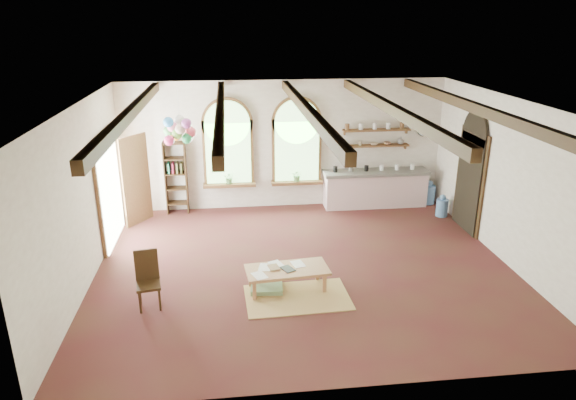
{
  "coord_description": "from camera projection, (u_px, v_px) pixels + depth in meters",
  "views": [
    {
      "loc": [
        -1.37,
        -8.91,
        4.65
      ],
      "look_at": [
        -0.25,
        0.6,
        1.19
      ],
      "focal_mm": 32.0,
      "sensor_mm": 36.0,
      "label": 1
    }
  ],
  "objects": [
    {
      "name": "potted_plant_left",
      "position": [
        229.0,
        178.0,
        12.71
      ],
      "size": [
        0.27,
        0.23,
        0.3
      ],
      "primitive_type": "imported",
      "color": "#598C4C",
      "rests_on": "window_left"
    },
    {
      "name": "water_jug_a",
      "position": [
        429.0,
        194.0,
        13.36
      ],
      "size": [
        0.32,
        0.32,
        0.63
      ],
      "color": "#5784BA",
      "rests_on": "floor"
    },
    {
      "name": "shelf_cup_b",
      "position": [
        360.0,
        143.0,
        12.87
      ],
      "size": [
        0.1,
        0.1,
        0.09
      ],
      "primitive_type": "imported",
      "color": "beige",
      "rests_on": "wall_shelf_lower"
    },
    {
      "name": "balloon_cluster",
      "position": [
        180.0,
        130.0,
        10.94
      ],
      "size": [
        0.72,
        0.78,
        1.14
      ],
      "color": "white",
      "rests_on": "floor"
    },
    {
      "name": "shelf_vase",
      "position": [
        401.0,
        140.0,
        12.97
      ],
      "size": [
        0.18,
        0.18,
        0.19
      ],
      "primitive_type": "imported",
      "color": "slate",
      "rests_on": "wall_shelf_lower"
    },
    {
      "name": "wall_shelf_upper",
      "position": [
        376.0,
        130.0,
        12.8
      ],
      "size": [
        1.7,
        0.24,
        0.04
      ],
      "primitive_type": "cube",
      "color": "brown",
      "rests_on": "wall_back"
    },
    {
      "name": "ceiling_beams",
      "position": [
        306.0,
        109.0,
        9.0
      ],
      "size": [
        6.2,
        6.8,
        0.18
      ],
      "primitive_type": null,
      "color": "#3A2812",
      "rests_on": "ceiling"
    },
    {
      "name": "side_chair",
      "position": [
        149.0,
        291.0,
        8.61
      ],
      "size": [
        0.45,
        0.45,
        0.99
      ],
      "color": "#3A2812",
      "rests_on": "floor"
    },
    {
      "name": "floor_mat",
      "position": [
        297.0,
        297.0,
        8.95
      ],
      "size": [
        1.85,
        1.18,
        0.02
      ],
      "primitive_type": "cube",
      "rotation": [
        0.0,
        0.0,
        0.04
      ],
      "color": "tan",
      "rests_on": "floor"
    },
    {
      "name": "water_jug_b",
      "position": [
        442.0,
        207.0,
        12.53
      ],
      "size": [
        0.29,
        0.29,
        0.55
      ],
      "color": "#5784BA",
      "rests_on": "floor"
    },
    {
      "name": "potted_plant_right",
      "position": [
        297.0,
        175.0,
        12.9
      ],
      "size": [
        0.27,
        0.23,
        0.3
      ],
      "primitive_type": "imported",
      "color": "#598C4C",
      "rests_on": "window_right"
    },
    {
      "name": "shelf_bowl_b",
      "position": [
        387.0,
        143.0,
        12.95
      ],
      "size": [
        0.2,
        0.2,
        0.06
      ],
      "primitive_type": "imported",
      "color": "#8C664C",
      "rests_on": "wall_shelf_lower"
    },
    {
      "name": "wall_clock",
      "position": [
        423.0,
        130.0,
        13.02
      ],
      "size": [
        0.32,
        0.04,
        0.32
      ],
      "primitive_type": "cylinder",
      "rotation": [
        1.57,
        0.0,
        0.0
      ],
      "color": "black",
      "rests_on": "wall_back"
    },
    {
      "name": "bookshelf",
      "position": [
        176.0,
        178.0,
        12.55
      ],
      "size": [
        0.53,
        0.32,
        1.8
      ],
      "color": "#3A2812",
      "rests_on": "floor"
    },
    {
      "name": "kitchen_counter",
      "position": [
        375.0,
        188.0,
        13.13
      ],
      "size": [
        2.68,
        0.62,
        0.94
      ],
      "color": "beige",
      "rests_on": "floor"
    },
    {
      "name": "tablet",
      "position": [
        288.0,
        269.0,
        9.07
      ],
      "size": [
        0.28,
        0.32,
        0.01
      ],
      "primitive_type": "cube",
      "rotation": [
        0.0,
        0.0,
        0.45
      ],
      "color": "black",
      "rests_on": "coffee_table"
    },
    {
      "name": "floor_cushion",
      "position": [
        267.0,
        286.0,
        9.24
      ],
      "size": [
        0.61,
        0.61,
        0.1
      ],
      "primitive_type": "cube",
      "rotation": [
        0.0,
        0.0,
        -0.07
      ],
      "color": "gray",
      "rests_on": "floor"
    },
    {
      "name": "window_left",
      "position": [
        228.0,
        146.0,
        12.55
      ],
      "size": [
        1.3,
        0.28,
        2.2
      ],
      "color": "brown",
      "rests_on": "floor"
    },
    {
      "name": "shelf_bowl_a",
      "position": [
        374.0,
        144.0,
        12.91
      ],
      "size": [
        0.22,
        0.22,
        0.05
      ],
      "primitive_type": "imported",
      "color": "beige",
      "rests_on": "wall_shelf_lower"
    },
    {
      "name": "shelf_cup_a",
      "position": [
        347.0,
        144.0,
        12.83
      ],
      "size": [
        0.12,
        0.1,
        0.1
      ],
      "primitive_type": "imported",
      "color": "white",
      "rests_on": "wall_shelf_lower"
    },
    {
      "name": "right_doorway",
      "position": [
        469.0,
        183.0,
        11.51
      ],
      "size": [
        0.1,
        1.3,
        2.4
      ],
      "primitive_type": "cube",
      "color": "black",
      "rests_on": "floor"
    },
    {
      "name": "left_doorway",
      "position": [
        109.0,
        190.0,
        10.91
      ],
      "size": [
        0.1,
        1.9,
        2.5
      ],
      "primitive_type": "cube",
      "color": "brown",
      "rests_on": "floor"
    },
    {
      "name": "floor",
      "position": [
        304.0,
        267.0,
        10.05
      ],
      "size": [
        8.0,
        8.0,
        0.0
      ],
      "primitive_type": "plane",
      "color": "#4C291F",
      "rests_on": "ground"
    },
    {
      "name": "window_right",
      "position": [
        297.0,
        144.0,
        12.73
      ],
      "size": [
        1.3,
        0.28,
        2.2
      ],
      "color": "brown",
      "rests_on": "floor"
    },
    {
      "name": "wall_shelf_lower",
      "position": [
        376.0,
        146.0,
        12.94
      ],
      "size": [
        1.7,
        0.24,
        0.04
      ],
      "primitive_type": "cube",
      "color": "brown",
      "rests_on": "wall_back"
    },
    {
      "name": "coffee_table",
      "position": [
        287.0,
        271.0,
        9.11
      ],
      "size": [
        1.52,
        0.8,
        0.42
      ],
      "color": "#AC814E",
      "rests_on": "floor"
    },
    {
      "name": "table_book",
      "position": [
        269.0,
        268.0,
        9.08
      ],
      "size": [
        0.23,
        0.29,
        0.02
      ],
      "primitive_type": "imported",
      "rotation": [
        0.0,
        0.0,
        0.21
      ],
      "color": "olive",
      "rests_on": "coffee_table"
    }
  ]
}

